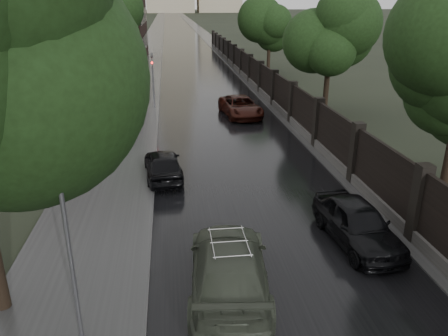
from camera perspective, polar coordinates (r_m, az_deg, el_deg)
The scene contains 13 objects.
road at distance 196.90m, azimuth -6.58°, elevation 18.76°, with size 8.00×420.00×0.02m, color black.
sidewalk_left at distance 196.89m, azimuth -8.43°, elevation 18.70°, with size 4.00×420.00×0.16m, color #2D2D2D.
verge_right at distance 197.06m, azimuth -4.90°, elevation 18.83°, with size 3.00×420.00×0.08m, color #2D2D2D.
fence_right at distance 40.03m, azimuth 4.22°, elevation 11.76°, with size 0.45×75.72×2.70m.
tree_left_far at distance 37.11m, azimuth -15.30°, elevation 16.96°, with size 4.25×4.25×7.39m.
tree_right_b at distance 30.75m, azimuth 13.71°, elevation 15.84°, with size 4.08×4.08×7.01m.
tree_right_c at distance 48.00m, azimuth 5.99°, elevation 17.97°, with size 4.08×4.08×7.01m.
lamp_post at distance 9.77m, azimuth -19.63°, elevation -9.51°, with size 0.25×0.12×5.11m.
traffic_light at distance 32.14m, azimuth -9.28°, elevation 11.76°, with size 0.16×0.32×4.00m.
volga_sedan at distance 11.98m, azimuth 0.66°, elevation -12.88°, with size 2.09×5.15×1.49m, color #3E4437.
hatchback_left at distance 19.50m, azimuth -7.97°, elevation 0.50°, with size 1.56×3.87×1.32m, color black.
car_right_near at distance 14.84m, azimuth 17.02°, elevation -6.91°, with size 1.67×4.16×1.42m, color black.
car_right_far at distance 30.06m, azimuth 2.18°, elevation 8.04°, with size 2.24×4.86×1.35m, color black.
Camera 1 is at (-3.17, -6.73, 7.44)m, focal length 35.00 mm.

